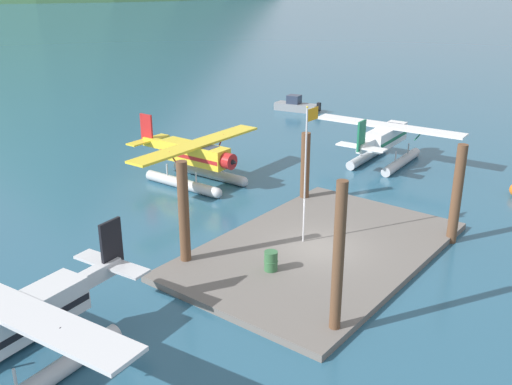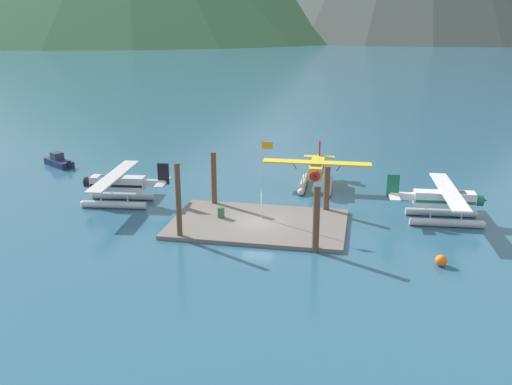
{
  "view_description": "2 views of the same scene",
  "coord_description": "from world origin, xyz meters",
  "views": [
    {
      "loc": [
        -21.0,
        -12.62,
        12.12
      ],
      "look_at": [
        0.2,
        3.9,
        2.07
      ],
      "focal_mm": 40.43,
      "sensor_mm": 36.0,
      "label": 1
    },
    {
      "loc": [
        8.06,
        -41.85,
        16.15
      ],
      "look_at": [
        -0.55,
        1.86,
        2.17
      ],
      "focal_mm": 39.71,
      "sensor_mm": 36.0,
      "label": 2
    }
  ],
  "objects": [
    {
      "name": "seaplane_yellow_bow_right",
      "position": [
        3.59,
        11.32,
        1.58
      ],
      "size": [
        10.43,
        7.98,
        3.84
      ],
      "color": "#B7BABF",
      "rests_on": "ground"
    },
    {
      "name": "piling_far_right",
      "position": [
        5.09,
        4.19,
        2.04
      ],
      "size": [
        0.51,
        0.51,
        4.09
      ],
      "primitive_type": "cylinder",
      "color": "brown",
      "rests_on": "ground"
    },
    {
      "name": "seaplane_silver_port_fwd",
      "position": [
        -13.3,
        2.97,
        1.58
      ],
      "size": [
        7.96,
        10.49,
        3.84
      ],
      "color": "#B7BABF",
      "rests_on": "ground"
    },
    {
      "name": "seaplane_white_stbd_fwd",
      "position": [
        14.67,
        3.87,
        1.58
      ],
      "size": [
        7.97,
        10.47,
        3.84
      ],
      "color": "#B7BABF",
      "rests_on": "ground"
    },
    {
      "name": "mooring_buoy",
      "position": [
        13.54,
        -5.18,
        0.4
      ],
      "size": [
        0.8,
        0.8,
        0.8
      ],
      "primitive_type": "sphere",
      "color": "orange",
      "rests_on": "ground"
    },
    {
      "name": "piling_far_left",
      "position": [
        -4.74,
        4.03,
        2.45
      ],
      "size": [
        0.47,
        0.47,
        4.9
      ],
      "primitive_type": "cylinder",
      "color": "brown",
      "rests_on": "ground"
    },
    {
      "name": "boat_navy_open_west",
      "position": [
        -25.62,
        14.26,
        0.49
      ],
      "size": [
        4.34,
        3.54,
        1.5
      ],
      "color": "navy",
      "rests_on": "ground"
    },
    {
      "name": "fuel_drum",
      "position": [
        -3.2,
        0.44,
        0.74
      ],
      "size": [
        0.62,
        0.62,
        0.88
      ],
      "color": "#33663D",
      "rests_on": "dock_platform"
    },
    {
      "name": "ground_plane",
      "position": [
        0.0,
        0.0,
        0.0
      ],
      "size": [
        1200.0,
        1200.0,
        0.0
      ],
      "primitive_type": "plane",
      "color": "#285670"
    },
    {
      "name": "dock_platform",
      "position": [
        0.0,
        0.0,
        0.15
      ],
      "size": [
        13.97,
        8.97,
        0.3
      ],
      "primitive_type": "cube",
      "color": "#66605B",
      "rests_on": "ground"
    },
    {
      "name": "piling_near_right",
      "position": [
        5.0,
        -4.44,
        2.47
      ],
      "size": [
        0.49,
        0.49,
        4.93
      ],
      "primitive_type": "cylinder",
      "color": "brown",
      "rests_on": "ground"
    },
    {
      "name": "piling_near_left",
      "position": [
        -5.27,
        -3.95,
        2.95
      ],
      "size": [
        0.41,
        0.41,
        5.9
      ],
      "primitive_type": "cylinder",
      "color": "brown",
      "rests_on": "ground"
    },
    {
      "name": "flagpole",
      "position": [
        0.19,
        0.94,
        4.34
      ],
      "size": [
        0.95,
        0.1,
        6.55
      ],
      "color": "silver",
      "rests_on": "dock_platform"
    }
  ]
}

